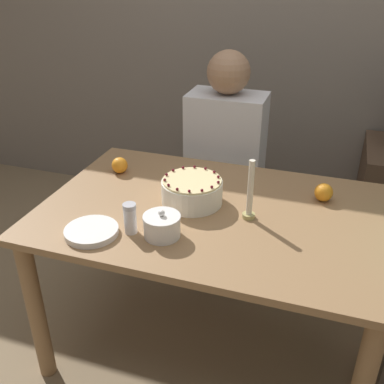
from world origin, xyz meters
TOP-DOWN VIEW (x-y plane):
  - ground_plane at (0.00, 0.00)m, footprint 12.00×12.00m
  - wall_behind at (0.00, 1.40)m, footprint 8.00×0.05m
  - dining_table at (0.00, 0.00)m, footprint 1.38×0.91m
  - cake at (-0.10, 0.03)m, footprint 0.25×0.25m
  - sugar_bowl at (-0.12, -0.24)m, footprint 0.14×0.14m
  - sugar_shaker at (-0.24, -0.26)m, footprint 0.05×0.05m
  - plate_stack at (-0.37, -0.31)m, footprint 0.20×0.20m
  - candle at (0.15, -0.02)m, footprint 0.05×0.05m
  - orange_fruit_0 at (0.42, 0.22)m, footprint 0.08×0.08m
  - orange_fruit_1 at (-0.51, 0.19)m, footprint 0.07×0.07m
  - person_man_blue_shirt at (-0.12, 0.66)m, footprint 0.40×0.34m

SIDE VIEW (x-z plane):
  - ground_plane at x=0.00m, z-range 0.00..0.00m
  - person_man_blue_shirt at x=-0.12m, z-range -0.08..1.16m
  - dining_table at x=0.00m, z-range 0.25..0.99m
  - plate_stack at x=-0.37m, z-range 0.73..0.76m
  - orange_fruit_1 at x=-0.51m, z-range 0.73..0.81m
  - orange_fruit_0 at x=0.42m, z-range 0.73..0.81m
  - sugar_bowl at x=-0.12m, z-range 0.72..0.83m
  - cake at x=-0.10m, z-range 0.73..0.84m
  - sugar_shaker at x=-0.24m, z-range 0.73..0.85m
  - candle at x=0.15m, z-range 0.71..0.95m
  - wall_behind at x=0.00m, z-range 0.00..2.60m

